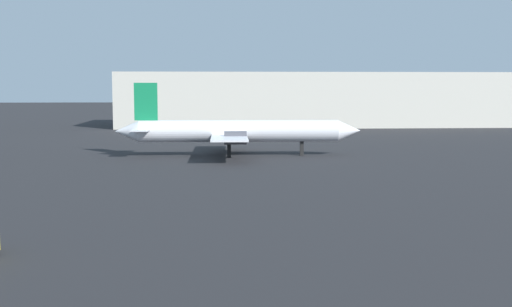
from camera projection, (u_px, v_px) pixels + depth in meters
airplane_distant at (236, 131)px, 70.54m from camera, size 27.30×18.26×8.11m
terminal_building at (310, 99)px, 127.03m from camera, size 74.51×22.96×10.32m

